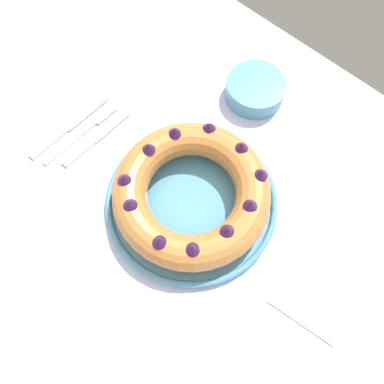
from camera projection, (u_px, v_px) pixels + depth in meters
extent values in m
plane|color=#4C4742|center=(187.00, 270.00, 1.45)|extent=(8.00, 8.00, 0.00)
cube|color=silver|center=(183.00, 198.00, 0.75)|extent=(1.45, 0.95, 0.03)
cylinder|color=brown|center=(132.00, 51.00, 1.39)|extent=(0.06, 0.06, 0.74)
cylinder|color=#518EB2|center=(192.00, 201.00, 0.73)|extent=(0.32, 0.32, 0.01)
torus|color=#518EB2|center=(192.00, 200.00, 0.72)|extent=(0.33, 0.33, 0.01)
torus|color=#C67538|center=(192.00, 192.00, 0.68)|extent=(0.29, 0.29, 0.06)
cone|color=#3D1947|center=(193.00, 248.00, 0.60)|extent=(0.03, 0.03, 0.02)
cone|color=#3D1947|center=(228.00, 230.00, 0.61)|extent=(0.03, 0.03, 0.02)
cone|color=#3D1947|center=(251.00, 204.00, 0.63)|extent=(0.03, 0.03, 0.02)
cone|color=#3D1947|center=(261.00, 173.00, 0.65)|extent=(0.03, 0.03, 0.02)
cone|color=#3D1947|center=(242.00, 146.00, 0.67)|extent=(0.03, 0.03, 0.02)
cone|color=#3D1947|center=(209.00, 126.00, 0.69)|extent=(0.03, 0.03, 0.02)
cone|color=#3D1947|center=(175.00, 131.00, 0.69)|extent=(0.03, 0.03, 0.02)
cone|color=#3D1947|center=(148.00, 147.00, 0.67)|extent=(0.03, 0.03, 0.02)
cone|color=#3D1947|center=(124.00, 178.00, 0.65)|extent=(0.04, 0.04, 0.02)
cone|color=#3D1947|center=(129.00, 204.00, 0.63)|extent=(0.03, 0.03, 0.02)
cone|color=#3D1947|center=(159.00, 241.00, 0.61)|extent=(0.03, 0.03, 0.02)
cube|color=white|center=(70.00, 142.00, 0.78)|extent=(0.01, 0.14, 0.01)
cube|color=silver|center=(104.00, 114.00, 0.80)|extent=(0.02, 0.05, 0.01)
cube|color=white|center=(49.00, 143.00, 0.78)|extent=(0.02, 0.09, 0.01)
cube|color=silver|center=(87.00, 112.00, 0.81)|extent=(0.02, 0.11, 0.00)
cube|color=white|center=(79.00, 153.00, 0.77)|extent=(0.02, 0.08, 0.01)
cube|color=silver|center=(110.00, 126.00, 0.79)|extent=(0.02, 0.10, 0.00)
cylinder|color=#518EB2|center=(255.00, 90.00, 0.81)|extent=(0.13, 0.13, 0.04)
cube|color=white|center=(312.00, 301.00, 0.66)|extent=(0.14, 0.11, 0.00)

